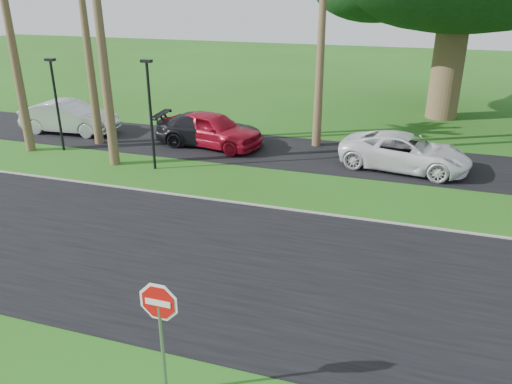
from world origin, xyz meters
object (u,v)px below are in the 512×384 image
at_px(car_dark, 210,130).
at_px(car_red, 212,130).
at_px(car_silver, 69,117).
at_px(car_minivan, 405,152).
at_px(stop_sign_near, 160,317).

bearing_deg(car_dark, car_red, -138.85).
distance_m(car_silver, car_red, 8.27).
relative_size(car_red, car_minivan, 0.92).
distance_m(car_silver, car_minivan, 17.40).
relative_size(stop_sign_near, car_red, 0.52).
bearing_deg(stop_sign_near, car_dark, 109.79).
height_order(stop_sign_near, car_silver, stop_sign_near).
distance_m(car_silver, car_dark, 8.05).
bearing_deg(car_minivan, car_silver, 97.25).
xyz_separation_m(stop_sign_near, car_minivan, (3.79, 14.76, -1.02)).
bearing_deg(stop_sign_near, car_minivan, 75.60).
bearing_deg(car_minivan, car_red, 95.73).
height_order(car_silver, car_red, car_red).
height_order(stop_sign_near, car_red, stop_sign_near).
bearing_deg(car_minivan, car_dark, 94.50).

